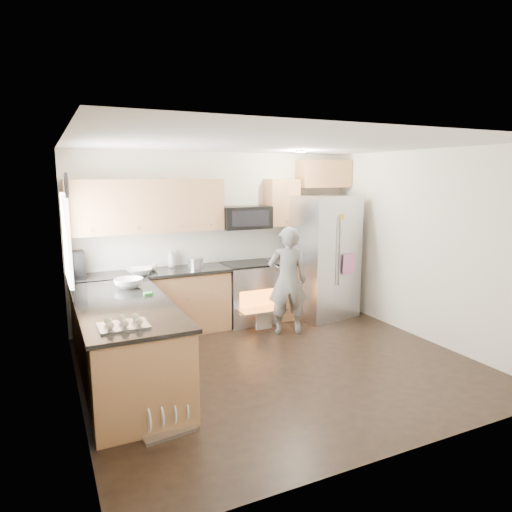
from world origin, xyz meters
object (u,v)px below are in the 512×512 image
stove_range (248,279)px  dish_rack (165,420)px  refrigerator (324,257)px  person (288,281)px

stove_range → dish_rack: size_ratio=3.41×
stove_range → refrigerator: bearing=-11.3°
refrigerator → person: size_ratio=1.26×
stove_range → dish_rack: bearing=-127.9°
dish_rack → person: bearing=38.4°
stove_range → person: 0.79m
person → stove_range: bearing=-47.7°
stove_range → person: (0.29, -0.72, 0.10)m
dish_rack → stove_range: bearing=52.1°
refrigerator → dish_rack: bearing=-154.5°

